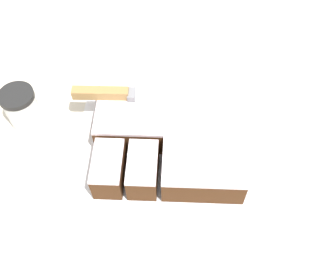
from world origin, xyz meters
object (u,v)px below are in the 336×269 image
Objects in this scene: cake_board at (168,144)px; coffee_cup at (22,108)px; knife at (117,94)px; cake at (170,133)px.

cake_board is 0.33m from coffee_cup.
cake_board is at bearing -9.41° from coffee_cup.
cake_board is at bearing -33.21° from knife.
cake is 0.14m from knife.
coffee_cup is at bearing -176.46° from knife.
coffee_cup is at bearing 171.37° from cake.
knife is (-0.11, 0.07, 0.08)m from cake_board.
knife is at bearing 147.74° from cake_board.
coffee_cup reaches higher than cake_board.
knife is at bearing 150.13° from cake.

